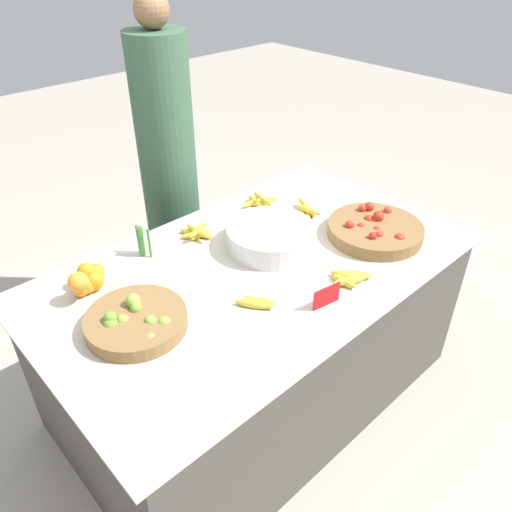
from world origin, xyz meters
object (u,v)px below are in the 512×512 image
(tomato_basket, at_px, (375,230))
(vendor_person, at_px, (170,180))
(price_sign, at_px, (327,296))
(lime_bowl, at_px, (136,321))
(metal_bowl, at_px, (271,237))

(tomato_basket, bearing_deg, vendor_person, 110.39)
(price_sign, xyz_separation_m, vendor_person, (0.15, 1.24, -0.00))
(lime_bowl, distance_m, metal_bowl, 0.73)
(metal_bowl, xyz_separation_m, price_sign, (-0.13, -0.44, -0.01))
(vendor_person, bearing_deg, price_sign, -96.90)
(lime_bowl, xyz_separation_m, vendor_person, (0.75, 0.86, 0.01))
(tomato_basket, bearing_deg, price_sign, -162.48)
(lime_bowl, distance_m, vendor_person, 1.14)
(lime_bowl, bearing_deg, vendor_person, 49.14)
(tomato_basket, bearing_deg, lime_bowl, 169.61)
(tomato_basket, height_order, vendor_person, vendor_person)
(tomato_basket, distance_m, metal_bowl, 0.49)
(lime_bowl, height_order, tomato_basket, tomato_basket)
(lime_bowl, height_order, vendor_person, vendor_person)
(metal_bowl, distance_m, vendor_person, 0.81)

